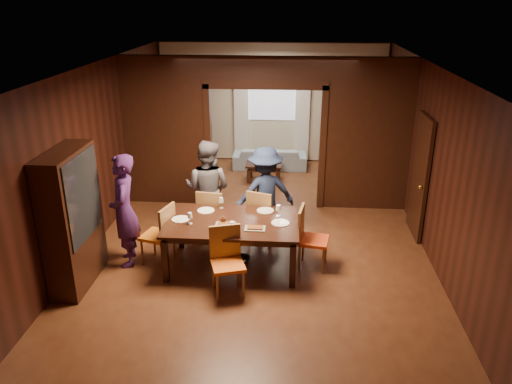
# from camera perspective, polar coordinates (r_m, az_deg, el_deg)

# --- Properties ---
(floor) EXTENTS (9.00, 9.00, 0.00)m
(floor) POSITION_cam_1_polar(r_m,az_deg,el_deg) (8.61, 0.37, -5.52)
(floor) COLOR #542A17
(floor) RESTS_ON ground
(ceiling) EXTENTS (5.50, 9.00, 0.02)m
(ceiling) POSITION_cam_1_polar(r_m,az_deg,el_deg) (7.73, 0.43, 13.97)
(ceiling) COLOR silver
(ceiling) RESTS_ON room_walls
(room_walls) EXTENTS (5.52, 9.01, 2.90)m
(room_walls) POSITION_cam_1_polar(r_m,az_deg,el_deg) (9.85, 1.15, 7.39)
(room_walls) COLOR black
(room_walls) RESTS_ON floor
(person_purple) EXTENTS (0.58, 0.73, 1.77)m
(person_purple) POSITION_cam_1_polar(r_m,az_deg,el_deg) (7.81, -14.83, -2.08)
(person_purple) COLOR #3E1C52
(person_purple) RESTS_ON floor
(person_grey) EXTENTS (0.97, 0.84, 1.71)m
(person_grey) POSITION_cam_1_polar(r_m,az_deg,el_deg) (8.50, -5.55, 0.31)
(person_grey) COLOR #5A5860
(person_grey) RESTS_ON floor
(person_navy) EXTENTS (1.18, 0.91, 1.61)m
(person_navy) POSITION_cam_1_polar(r_m,az_deg,el_deg) (8.44, 1.05, -0.11)
(person_navy) COLOR #1D2949
(person_navy) RESTS_ON floor
(sofa) EXTENTS (1.77, 0.72, 0.51)m
(sofa) POSITION_cam_1_polar(r_m,az_deg,el_deg) (12.08, 1.59, 3.95)
(sofa) COLOR #93ACC0
(sofa) RESTS_ON floor
(serving_bowl) EXTENTS (0.30, 0.30, 0.07)m
(serving_bowl) POSITION_cam_1_polar(r_m,az_deg,el_deg) (7.60, -1.80, -2.73)
(serving_bowl) COLOR black
(serving_bowl) RESTS_ON dining_table
(dining_table) EXTENTS (2.00, 1.25, 0.76)m
(dining_table) POSITION_cam_1_polar(r_m,az_deg,el_deg) (7.70, -2.66, -5.88)
(dining_table) COLOR black
(dining_table) RESTS_ON floor
(coffee_table) EXTENTS (0.80, 0.50, 0.40)m
(coffee_table) POSITION_cam_1_polar(r_m,az_deg,el_deg) (11.25, 0.90, 2.29)
(coffee_table) COLOR black
(coffee_table) RESTS_ON floor
(chair_left) EXTENTS (0.55, 0.55, 0.97)m
(chair_left) POSITION_cam_1_polar(r_m,az_deg,el_deg) (7.90, -11.23, -4.70)
(chair_left) COLOR orange
(chair_left) RESTS_ON floor
(chair_right) EXTENTS (0.51, 0.51, 0.97)m
(chair_right) POSITION_cam_1_polar(r_m,az_deg,el_deg) (7.66, 6.59, -5.29)
(chair_right) COLOR #EB4616
(chair_right) RESTS_ON floor
(chair_far_l) EXTENTS (0.50, 0.50, 0.97)m
(chair_far_l) POSITION_cam_1_polar(r_m,az_deg,el_deg) (8.41, -4.90, -2.65)
(chair_far_l) COLOR #CE6513
(chair_far_l) RESTS_ON floor
(chair_far_r) EXTENTS (0.56, 0.56, 0.97)m
(chair_far_r) POSITION_cam_1_polar(r_m,az_deg,el_deg) (8.36, 0.86, -2.71)
(chair_far_r) COLOR red
(chair_far_r) RESTS_ON floor
(chair_near) EXTENTS (0.55, 0.55, 0.97)m
(chair_near) POSITION_cam_1_polar(r_m,az_deg,el_deg) (6.96, -3.25, -8.10)
(chair_near) COLOR orange
(chair_near) RESTS_ON floor
(hutch) EXTENTS (0.40, 1.20, 2.00)m
(hutch) POSITION_cam_1_polar(r_m,az_deg,el_deg) (7.46, -20.26, -2.95)
(hutch) COLOR black
(hutch) RESTS_ON floor
(door_right) EXTENTS (0.06, 0.90, 2.10)m
(door_right) POSITION_cam_1_polar(r_m,az_deg,el_deg) (8.91, 18.22, 1.65)
(door_right) COLOR black
(door_right) RESTS_ON floor
(window_far) EXTENTS (1.20, 0.03, 1.30)m
(window_far) POSITION_cam_1_polar(r_m,az_deg,el_deg) (12.30, 1.84, 11.20)
(window_far) COLOR silver
(window_far) RESTS_ON back_wall
(curtain_left) EXTENTS (0.35, 0.06, 2.40)m
(curtain_left) POSITION_cam_1_polar(r_m,az_deg,el_deg) (12.40, -1.70, 9.17)
(curtain_left) COLOR white
(curtain_left) RESTS_ON back_wall
(curtain_right) EXTENTS (0.35, 0.06, 2.40)m
(curtain_right) POSITION_cam_1_polar(r_m,az_deg,el_deg) (12.34, 5.33, 9.03)
(curtain_right) COLOR white
(curtain_right) RESTS_ON back_wall
(plate_left) EXTENTS (0.27, 0.27, 0.01)m
(plate_left) POSITION_cam_1_polar(r_m,az_deg,el_deg) (7.65, -8.61, -3.09)
(plate_left) COLOR white
(plate_left) RESTS_ON dining_table
(plate_far_l) EXTENTS (0.27, 0.27, 0.01)m
(plate_far_l) POSITION_cam_1_polar(r_m,az_deg,el_deg) (7.90, -5.75, -2.11)
(plate_far_l) COLOR white
(plate_far_l) RESTS_ON dining_table
(plate_far_r) EXTENTS (0.27, 0.27, 0.01)m
(plate_far_r) POSITION_cam_1_polar(r_m,az_deg,el_deg) (7.85, 1.07, -2.14)
(plate_far_r) COLOR silver
(plate_far_r) RESTS_ON dining_table
(plate_right) EXTENTS (0.27, 0.27, 0.01)m
(plate_right) POSITION_cam_1_polar(r_m,az_deg,el_deg) (7.45, 2.80, -3.55)
(plate_right) COLOR silver
(plate_right) RESTS_ON dining_table
(plate_near) EXTENTS (0.27, 0.27, 0.01)m
(plate_near) POSITION_cam_1_polar(r_m,az_deg,el_deg) (7.17, -3.05, -4.63)
(plate_near) COLOR silver
(plate_near) RESTS_ON dining_table
(platter_a) EXTENTS (0.30, 0.20, 0.04)m
(platter_a) POSITION_cam_1_polar(r_m,az_deg,el_deg) (7.39, -3.51, -3.67)
(platter_a) COLOR gray
(platter_a) RESTS_ON dining_table
(platter_b) EXTENTS (0.30, 0.20, 0.04)m
(platter_b) POSITION_cam_1_polar(r_m,az_deg,el_deg) (7.26, -0.11, -4.12)
(platter_b) COLOR gray
(platter_b) RESTS_ON dining_table
(wineglass_left) EXTENTS (0.08, 0.08, 0.18)m
(wineglass_left) POSITION_cam_1_polar(r_m,az_deg,el_deg) (7.45, -7.55, -2.99)
(wineglass_left) COLOR white
(wineglass_left) RESTS_ON dining_table
(wineglass_far) EXTENTS (0.08, 0.08, 0.18)m
(wineglass_far) POSITION_cam_1_polar(r_m,az_deg,el_deg) (7.95, -3.99, -1.24)
(wineglass_far) COLOR white
(wineglass_far) RESTS_ON dining_table
(wineglass_right) EXTENTS (0.08, 0.08, 0.18)m
(wineglass_right) POSITION_cam_1_polar(r_m,az_deg,el_deg) (7.65, 2.56, -2.15)
(wineglass_right) COLOR silver
(wineglass_right) RESTS_ON dining_table
(tumbler) EXTENTS (0.07, 0.07, 0.14)m
(tumbler) POSITION_cam_1_polar(r_m,az_deg,el_deg) (7.20, -2.74, -3.92)
(tumbler) COLOR silver
(tumbler) RESTS_ON dining_table
(condiment_jar) EXTENTS (0.08, 0.08, 0.11)m
(condiment_jar) POSITION_cam_1_polar(r_m,az_deg,el_deg) (7.44, -3.76, -3.19)
(condiment_jar) COLOR #492211
(condiment_jar) RESTS_ON dining_table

